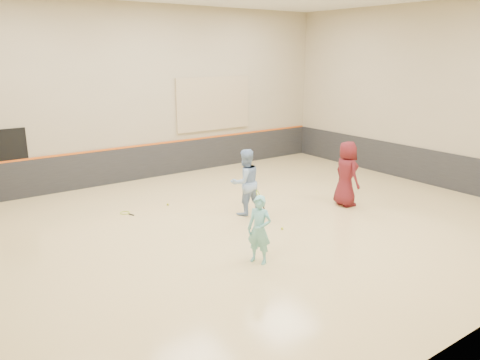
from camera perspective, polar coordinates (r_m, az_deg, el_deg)
room at (r=12.03m, az=0.81°, el=-2.01°), size 15.04×12.04×6.22m
wainscot_back at (r=17.10m, az=-11.13°, el=2.21°), size 14.90×0.04×1.20m
wainscot_right at (r=17.43m, az=21.03°, el=1.71°), size 0.04×11.90×1.20m
accent_stripe at (r=16.96m, az=-11.22°, el=4.24°), size 14.90×0.03×0.06m
acoustic_panel at (r=18.08m, az=-3.23°, el=9.29°), size 3.20×0.08×2.00m
doorway at (r=15.75m, az=-26.26°, el=1.64°), size 1.10×0.05×2.20m
girl at (r=10.01m, az=2.38°, el=-6.07°), size 0.56×0.65×1.50m
instructor at (r=12.91m, az=0.65°, el=-0.26°), size 0.95×0.76×1.85m
young_man at (r=14.02m, az=12.86°, el=0.75°), size 0.79×1.04×1.92m
held_racket at (r=12.92m, az=2.27°, el=-1.87°), size 0.31×0.31×0.66m
spare_racket at (r=13.63m, az=-13.86°, el=-3.89°), size 0.61×0.61×0.03m
ball_under_racket at (r=12.09m, az=5.16°, el=-5.90°), size 0.07×0.07×0.07m
ball_in_hand at (r=14.04m, az=13.62°, el=1.64°), size 0.07×0.07×0.07m
ball_beside_spare at (r=14.05m, az=-8.80°, el=-2.95°), size 0.07×0.07×0.07m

